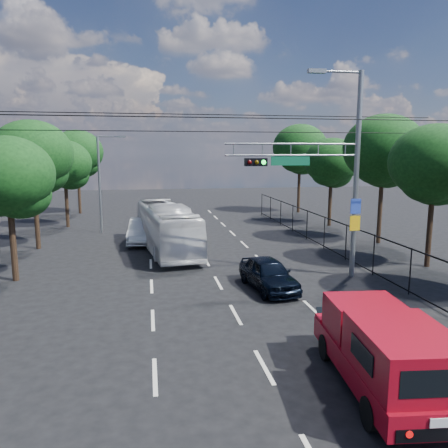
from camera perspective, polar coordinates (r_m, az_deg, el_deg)
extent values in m
plane|color=black|center=(12.80, 5.26, -18.07)|extent=(120.00, 120.00, 0.00)
cube|color=beige|center=(12.43, -9.01, -19.01)|extent=(0.12, 2.00, 0.01)
cube|color=beige|center=(16.06, -9.28, -12.25)|extent=(0.12, 2.00, 0.01)
cube|color=beige|center=(19.84, -9.44, -8.02)|extent=(0.12, 2.00, 0.01)
cube|color=beige|center=(23.69, -9.54, -5.15)|extent=(0.12, 2.00, 0.01)
cube|color=beige|center=(27.58, -9.62, -3.08)|extent=(0.12, 2.00, 0.01)
cube|color=beige|center=(31.50, -9.67, -1.53)|extent=(0.12, 2.00, 0.01)
cube|color=beige|center=(35.44, -9.72, -0.33)|extent=(0.12, 2.00, 0.01)
cube|color=beige|center=(39.39, -9.75, 0.64)|extent=(0.12, 2.00, 0.01)
cube|color=beige|center=(43.35, -9.78, 1.43)|extent=(0.12, 2.00, 0.01)
cube|color=beige|center=(12.79, 5.26, -18.05)|extent=(0.12, 2.00, 0.01)
cube|color=beige|center=(16.35, 1.52, -11.73)|extent=(0.12, 2.00, 0.01)
cube|color=beige|center=(20.07, -0.76, -7.68)|extent=(0.12, 2.00, 0.01)
cube|color=beige|center=(23.88, -2.30, -4.90)|extent=(0.12, 2.00, 0.01)
cube|color=beige|center=(27.75, -3.40, -2.89)|extent=(0.12, 2.00, 0.01)
cube|color=beige|center=(31.65, -4.23, -1.37)|extent=(0.12, 2.00, 0.01)
cube|color=beige|center=(35.57, -4.88, -0.19)|extent=(0.12, 2.00, 0.01)
cube|color=beige|center=(39.50, -5.40, 0.76)|extent=(0.12, 2.00, 0.01)
cube|color=beige|center=(43.45, -5.82, 1.54)|extent=(0.12, 2.00, 0.01)
cube|color=beige|center=(13.82, 17.87, -16.31)|extent=(0.12, 2.00, 0.01)
cube|color=beige|center=(17.16, 11.57, -10.88)|extent=(0.12, 2.00, 0.01)
cube|color=beige|center=(20.74, 7.51, -7.20)|extent=(0.12, 2.00, 0.01)
cube|color=beige|center=(24.45, 4.71, -4.59)|extent=(0.12, 2.00, 0.01)
cube|color=beige|center=(28.24, 2.66, -2.67)|extent=(0.12, 2.00, 0.01)
cube|color=beige|center=(32.07, 1.11, -1.20)|extent=(0.12, 2.00, 0.01)
cube|color=beige|center=(35.95, -0.11, -0.05)|extent=(0.12, 2.00, 0.01)
cube|color=beige|center=(39.85, -1.09, 0.87)|extent=(0.12, 2.00, 0.01)
cube|color=beige|center=(43.77, -1.90, 1.64)|extent=(0.12, 2.00, 0.01)
cylinder|color=slate|center=(21.25, 16.88, 5.90)|extent=(0.24, 0.24, 9.50)
cylinder|color=slate|center=(21.08, 14.95, 18.65)|extent=(2.00, 0.10, 0.10)
cube|color=slate|center=(20.66, 12.02, 18.96)|extent=(0.80, 0.25, 0.18)
cylinder|color=slate|center=(20.02, 9.01, 10.29)|extent=(6.20, 0.08, 0.08)
cylinder|color=slate|center=(20.01, 8.97, 8.86)|extent=(6.20, 0.08, 0.08)
cube|color=black|center=(19.54, 4.18, 8.06)|extent=(1.00, 0.28, 0.35)
sphere|color=#3F0505|center=(19.31, 3.36, 8.05)|extent=(0.20, 0.20, 0.20)
sphere|color=#4C3805|center=(19.39, 4.29, 8.05)|extent=(0.20, 0.20, 0.20)
sphere|color=#0CE533|center=(19.47, 5.21, 8.04)|extent=(0.20, 0.20, 0.20)
cube|color=#0C5637|center=(19.98, 8.68, 8.15)|extent=(1.80, 0.05, 0.40)
cube|color=#2642B5|center=(21.23, 16.83, 2.23)|extent=(0.50, 0.04, 0.70)
cube|color=#EAB00C|center=(21.34, 16.73, 0.10)|extent=(0.50, 0.04, 0.70)
cylinder|color=slate|center=(20.95, 15.56, 9.34)|extent=(0.05, 0.05, 0.50)
cylinder|color=slate|center=(20.43, 12.22, 9.47)|extent=(0.05, 0.05, 0.50)
cylinder|color=slate|center=(19.98, 8.71, 9.58)|extent=(0.05, 0.05, 0.50)
cylinder|color=slate|center=(19.61, 5.06, 9.66)|extent=(0.05, 0.05, 0.50)
cylinder|color=slate|center=(19.31, 1.28, 9.70)|extent=(0.05, 0.05, 0.50)
cylinder|color=slate|center=(33.21, -15.93, 4.88)|extent=(0.18, 0.18, 7.00)
cylinder|color=slate|center=(33.07, -14.80, 10.99)|extent=(1.60, 0.09, 0.09)
cube|color=slate|center=(33.01, -13.22, 11.05)|extent=(0.60, 0.22, 0.15)
cylinder|color=black|center=(17.27, 0.27, 13.72)|extent=(22.00, 0.04, 0.04)
cylinder|color=black|center=(20.74, -1.49, 14.10)|extent=(22.00, 0.04, 0.04)
cylinder|color=black|center=(22.18, -2.07, 11.98)|extent=(22.00, 0.04, 0.04)
cube|color=black|center=(25.60, 14.78, 0.20)|extent=(0.04, 34.00, 0.06)
cube|color=black|center=(25.94, 14.61, -3.72)|extent=(0.04, 34.00, 0.06)
cylinder|color=black|center=(19.79, 23.14, -5.71)|extent=(0.06, 0.06, 2.00)
cylinder|color=black|center=(22.28, 18.96, -3.83)|extent=(0.06, 0.06, 2.00)
cylinder|color=black|center=(24.88, 15.65, -2.32)|extent=(0.06, 0.06, 2.00)
cylinder|color=black|center=(27.56, 12.97, -1.09)|extent=(0.06, 0.06, 2.00)
cylinder|color=black|center=(30.30, 10.78, -0.08)|extent=(0.06, 0.06, 2.00)
cylinder|color=black|center=(33.09, 8.96, 0.76)|extent=(0.06, 0.06, 2.00)
cylinder|color=black|center=(35.91, 7.42, 1.46)|extent=(0.06, 0.06, 2.00)
cylinder|color=black|center=(38.76, 6.10, 2.07)|extent=(0.06, 0.06, 2.00)
cylinder|color=black|center=(41.63, 4.96, 2.59)|extent=(0.06, 0.06, 2.00)
cylinder|color=black|center=(24.80, 25.29, -0.32)|extent=(0.28, 0.28, 4.20)
ellipsoid|color=black|center=(24.52, 25.83, 7.30)|extent=(4.50, 4.50, 3.83)
ellipsoid|color=black|center=(25.04, 26.00, 4.90)|extent=(3.00, 3.00, 2.40)
ellipsoid|color=black|center=(24.19, 25.27, 5.19)|extent=(2.85, 2.85, 2.28)
cylinder|color=black|center=(30.10, 19.72, 2.12)|extent=(0.28, 0.28, 4.76)
ellipsoid|color=black|center=(29.89, 20.12, 9.25)|extent=(5.10, 5.10, 4.33)
ellipsoid|color=black|center=(30.37, 20.37, 6.98)|extent=(3.40, 3.40, 2.72)
ellipsoid|color=black|center=(29.56, 19.61, 7.30)|extent=(3.23, 3.23, 2.58)
cylinder|color=black|center=(36.18, 13.69, 2.96)|extent=(0.28, 0.28, 4.03)
ellipsoid|color=black|center=(35.98, 13.88, 7.97)|extent=(4.32, 4.32, 3.67)
ellipsoid|color=black|center=(36.45, 14.21, 6.39)|extent=(2.88, 2.88, 2.30)
ellipsoid|color=black|center=(35.69, 13.44, 6.59)|extent=(2.74, 2.74, 2.19)
cylinder|color=black|center=(43.62, 9.76, 4.73)|extent=(0.28, 0.28, 4.93)
ellipsoid|color=black|center=(43.49, 9.90, 9.82)|extent=(5.28, 5.28, 4.49)
ellipsoid|color=black|center=(43.91, 10.22, 8.20)|extent=(3.52, 3.52, 2.82)
ellipsoid|color=black|center=(43.19, 9.51, 8.43)|extent=(3.34, 3.34, 2.68)
cylinder|color=black|center=(22.19, -25.86, -1.93)|extent=(0.28, 0.28, 3.81)
ellipsoid|color=black|center=(21.85, -26.42, 5.79)|extent=(4.08, 4.08, 3.47)
ellipsoid|color=black|center=(22.10, -25.03, 3.44)|extent=(2.72, 2.72, 2.18)
cylinder|color=black|center=(28.98, -23.32, 1.37)|extent=(0.28, 0.28, 4.48)
ellipsoid|color=black|center=(28.75, -23.78, 8.33)|extent=(4.80, 4.80, 4.08)
ellipsoid|color=black|center=(28.98, -22.72, 6.18)|extent=(3.20, 3.20, 2.56)
ellipsoid|color=black|center=(28.66, -24.43, 6.36)|extent=(3.04, 3.04, 2.43)
cylinder|color=black|center=(36.71, -19.86, 2.67)|extent=(0.28, 0.28, 3.92)
ellipsoid|color=black|center=(36.51, -20.13, 7.47)|extent=(4.20, 4.20, 3.57)
ellipsoid|color=black|center=(36.78, -19.34, 5.99)|extent=(2.80, 2.80, 2.24)
ellipsoid|color=black|center=(36.41, -20.65, 6.11)|extent=(2.66, 2.66, 2.13)
cylinder|color=black|center=(44.58, -18.40, 4.27)|extent=(0.28, 0.28, 4.59)
ellipsoid|color=black|center=(44.43, -18.64, 8.90)|extent=(4.92, 4.92, 4.18)
ellipsoid|color=black|center=(44.69, -18.00, 7.46)|extent=(3.28, 3.28, 2.62)
ellipsoid|color=black|center=(44.30, -19.07, 7.61)|extent=(3.12, 3.12, 2.49)
cylinder|color=black|center=(13.31, 13.25, -15.41)|extent=(0.35, 0.75, 0.73)
cylinder|color=black|center=(13.91, 20.45, -14.65)|extent=(0.35, 0.75, 0.73)
cylinder|color=black|center=(10.65, 18.72, -22.42)|extent=(0.35, 0.75, 0.73)
cube|color=maroon|center=(12.13, 19.80, -16.84)|extent=(2.51, 5.37, 0.58)
cube|color=maroon|center=(14.07, 15.94, -12.53)|extent=(1.97, 0.77, 0.57)
cube|color=black|center=(14.22, 15.60, -11.15)|extent=(1.80, 0.60, 0.32)
cube|color=maroon|center=(12.84, 17.83, -11.55)|extent=(2.03, 1.80, 0.99)
cube|color=black|center=(12.15, 19.22, -12.58)|extent=(1.61, 0.22, 0.57)
cube|color=maroon|center=(10.85, 22.53, -15.39)|extent=(2.20, 2.84, 1.09)
cube|color=black|center=(11.29, 27.14, -14.56)|extent=(0.17, 1.24, 0.47)
cube|color=black|center=(10.46, 17.56, -15.86)|extent=(0.17, 1.24, 0.47)
cube|color=black|center=(9.81, 26.09, -18.18)|extent=(1.50, 0.21, 0.57)
cube|color=black|center=(10.20, 26.03, -23.43)|extent=(1.66, 0.26, 0.27)
cube|color=silver|center=(10.03, 26.27, -22.29)|extent=(0.36, 0.07, 0.19)
imported|color=black|center=(19.10, 5.82, -6.49)|extent=(2.09, 4.19, 1.37)
imported|color=silver|center=(26.53, -7.52, -0.45)|extent=(3.65, 10.30, 2.81)
imported|color=silver|center=(29.12, -10.54, -0.88)|extent=(2.02, 4.89, 1.58)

